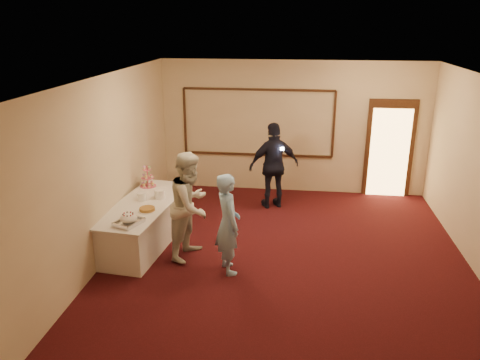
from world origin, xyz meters
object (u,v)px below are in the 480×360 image
at_px(plate_stack_a, 142,196).
at_px(woman, 191,205).
at_px(buffet_table, 145,223).
at_px(cupcake_stand, 148,178).
at_px(guest, 274,166).
at_px(plate_stack_b, 160,194).
at_px(man, 228,224).
at_px(pavlova_tray, 129,220).
at_px(tart, 147,209).

distance_m(plate_stack_a, woman, 1.11).
relative_size(buffet_table, woman, 1.39).
bearing_deg(cupcake_stand, guest, 26.42).
bearing_deg(plate_stack_b, man, -36.67).
distance_m(man, guest, 2.87).
height_order(buffet_table, pavlova_tray, pavlova_tray).
height_order(pavlova_tray, plate_stack_a, pavlova_tray).
xyz_separation_m(cupcake_stand, plate_stack_a, (0.12, -0.73, -0.09)).
distance_m(pavlova_tray, woman, 1.04).
bearing_deg(tart, buffet_table, 116.84).
distance_m(cupcake_stand, plate_stack_a, 0.75).
height_order(man, woman, woman).
bearing_deg(guest, pavlova_tray, 32.18).
xyz_separation_m(cupcake_stand, plate_stack_b, (0.42, -0.60, -0.08)).
bearing_deg(plate_stack_b, cupcake_stand, 124.82).
bearing_deg(guest, man, 56.95).
distance_m(plate_stack_b, woman, 0.93).
bearing_deg(woman, plate_stack_a, 80.67).
distance_m(plate_stack_b, guest, 2.64).
bearing_deg(cupcake_stand, woman, -46.88).
bearing_deg(cupcake_stand, plate_stack_b, -55.18).
relative_size(man, woman, 0.90).
relative_size(plate_stack_b, woman, 0.11).
bearing_deg(woman, cupcake_stand, 58.69).
distance_m(buffet_table, guest, 3.02).
relative_size(cupcake_stand, tart, 1.51).
xyz_separation_m(plate_stack_b, man, (1.40, -1.04, -0.04)).
height_order(cupcake_stand, plate_stack_a, cupcake_stand).
height_order(cupcake_stand, tart, cupcake_stand).
height_order(buffet_table, plate_stack_b, plate_stack_b).
bearing_deg(guest, plate_stack_b, 20.39).
height_order(pavlova_tray, guest, guest).
bearing_deg(plate_stack_b, plate_stack_a, -155.60).
bearing_deg(woman, pavlova_tray, 137.93).
bearing_deg(tart, cupcake_stand, 107.19).
xyz_separation_m(buffet_table, man, (1.62, -0.78, 0.43)).
height_order(buffet_table, man, man).
bearing_deg(buffet_table, pavlova_tray, -86.71).
bearing_deg(pavlova_tray, plate_stack_b, 81.72).
xyz_separation_m(tart, woman, (0.75, 0.00, 0.11)).
relative_size(buffet_table, man, 1.55).
bearing_deg(plate_stack_a, cupcake_stand, 99.43).
relative_size(buffet_table, plate_stack_b, 12.37).
height_order(pavlova_tray, woman, woman).
xyz_separation_m(buffet_table, tart, (0.17, -0.34, 0.41)).
bearing_deg(man, tart, 47.32).
relative_size(plate_stack_a, plate_stack_b, 0.84).
xyz_separation_m(tart, guest, (1.99, 2.38, 0.12)).
height_order(plate_stack_b, guest, guest).
bearing_deg(pavlova_tray, buffet_table, 93.29).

